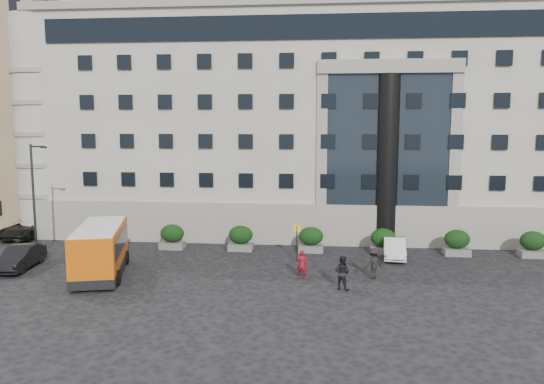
{
  "coord_description": "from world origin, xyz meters",
  "views": [
    {
      "loc": [
        7.22,
        -30.28,
        9.4
      ],
      "look_at": [
        3.98,
        3.17,
        5.0
      ],
      "focal_mm": 35.0,
      "sensor_mm": 36.0,
      "label": 1
    }
  ],
  "objects_px": {
    "parked_car_d": "(28,228)",
    "parked_car_b": "(20,257)",
    "hedge_e": "(457,242)",
    "hedge_c": "(311,239)",
    "pedestrian_a": "(302,264)",
    "pedestrian_b": "(342,272)",
    "minibus": "(100,248)",
    "hedge_f": "(533,244)",
    "red_truck": "(88,210)",
    "hedge_b": "(241,238)",
    "bus_stop_sign": "(297,236)",
    "parked_car_c": "(100,226)",
    "hedge_a": "(172,236)",
    "pedestrian_c": "(373,263)",
    "street_lamp": "(35,199)",
    "hedge_d": "(383,241)",
    "white_taxi": "(394,248)"
  },
  "relations": [
    {
      "from": "hedge_b",
      "to": "pedestrian_c",
      "type": "distance_m",
      "value": 11.12
    },
    {
      "from": "parked_car_b",
      "to": "red_truck",
      "type": "bearing_deg",
      "value": 91.07
    },
    {
      "from": "red_truck",
      "to": "pedestrian_a",
      "type": "height_order",
      "value": "red_truck"
    },
    {
      "from": "minibus",
      "to": "parked_car_d",
      "type": "relative_size",
      "value": 1.4
    },
    {
      "from": "parked_car_d",
      "to": "bus_stop_sign",
      "type": "bearing_deg",
      "value": -12.03
    },
    {
      "from": "hedge_b",
      "to": "hedge_d",
      "type": "height_order",
      "value": "same"
    },
    {
      "from": "hedge_e",
      "to": "pedestrian_a",
      "type": "height_order",
      "value": "hedge_e"
    },
    {
      "from": "hedge_b",
      "to": "parked_car_b",
      "type": "height_order",
      "value": "hedge_b"
    },
    {
      "from": "minibus",
      "to": "pedestrian_b",
      "type": "relative_size",
      "value": 3.96
    },
    {
      "from": "red_truck",
      "to": "parked_car_c",
      "type": "relative_size",
      "value": 1.17
    },
    {
      "from": "hedge_b",
      "to": "parked_car_c",
      "type": "xyz_separation_m",
      "value": [
        -12.7,
        4.2,
        -0.19
      ]
    },
    {
      "from": "hedge_f",
      "to": "bus_stop_sign",
      "type": "relative_size",
      "value": 0.73
    },
    {
      "from": "hedge_b",
      "to": "street_lamp",
      "type": "bearing_deg",
      "value": -159.93
    },
    {
      "from": "hedge_a",
      "to": "bus_stop_sign",
      "type": "xyz_separation_m",
      "value": [
        9.5,
        -2.8,
        0.8
      ]
    },
    {
      "from": "hedge_a",
      "to": "hedge_c",
      "type": "relative_size",
      "value": 1.0
    },
    {
      "from": "hedge_c",
      "to": "pedestrian_a",
      "type": "bearing_deg",
      "value": -93.19
    },
    {
      "from": "street_lamp",
      "to": "white_taxi",
      "type": "relative_size",
      "value": 1.92
    },
    {
      "from": "hedge_c",
      "to": "hedge_e",
      "type": "bearing_deg",
      "value": 0.0
    },
    {
      "from": "hedge_b",
      "to": "pedestrian_c",
      "type": "height_order",
      "value": "pedestrian_c"
    },
    {
      "from": "bus_stop_sign",
      "to": "pedestrian_a",
      "type": "relative_size",
      "value": 1.42
    },
    {
      "from": "parked_car_c",
      "to": "bus_stop_sign",
      "type": "bearing_deg",
      "value": -23.37
    },
    {
      "from": "hedge_e",
      "to": "minibus",
      "type": "bearing_deg",
      "value": -162.74
    },
    {
      "from": "hedge_f",
      "to": "minibus",
      "type": "bearing_deg",
      "value": -165.75
    },
    {
      "from": "hedge_c",
      "to": "bus_stop_sign",
      "type": "xyz_separation_m",
      "value": [
        -0.9,
        -2.8,
        0.8
      ]
    },
    {
      "from": "hedge_c",
      "to": "bus_stop_sign",
      "type": "bearing_deg",
      "value": -107.82
    },
    {
      "from": "pedestrian_a",
      "to": "bus_stop_sign",
      "type": "bearing_deg",
      "value": -72.19
    },
    {
      "from": "hedge_e",
      "to": "hedge_c",
      "type": "bearing_deg",
      "value": 180.0
    },
    {
      "from": "bus_stop_sign",
      "to": "pedestrian_b",
      "type": "xyz_separation_m",
      "value": [
        2.87,
        -5.89,
        -0.75
      ]
    },
    {
      "from": "hedge_a",
      "to": "parked_car_c",
      "type": "bearing_deg",
      "value": 150.75
    },
    {
      "from": "pedestrian_a",
      "to": "pedestrian_b",
      "type": "height_order",
      "value": "pedestrian_b"
    },
    {
      "from": "parked_car_d",
      "to": "parked_car_b",
      "type": "bearing_deg",
      "value": -60.68
    },
    {
      "from": "hedge_b",
      "to": "red_truck",
      "type": "bearing_deg",
      "value": 154.58
    },
    {
      "from": "street_lamp",
      "to": "pedestrian_c",
      "type": "bearing_deg",
      "value": -3.95
    },
    {
      "from": "red_truck",
      "to": "parked_car_b",
      "type": "distance_m",
      "value": 13.68
    },
    {
      "from": "hedge_c",
      "to": "pedestrian_c",
      "type": "distance_m",
      "value": 7.46
    },
    {
      "from": "white_taxi",
      "to": "pedestrian_c",
      "type": "xyz_separation_m",
      "value": [
        -1.92,
        -5.18,
        0.26
      ]
    },
    {
      "from": "hedge_b",
      "to": "red_truck",
      "type": "distance_m",
      "value": 16.69
    },
    {
      "from": "pedestrian_c",
      "to": "pedestrian_b",
      "type": "bearing_deg",
      "value": 16.03
    },
    {
      "from": "hedge_c",
      "to": "pedestrian_c",
      "type": "height_order",
      "value": "pedestrian_c"
    },
    {
      "from": "street_lamp",
      "to": "hedge_d",
      "type": "bearing_deg",
      "value": 11.53
    },
    {
      "from": "red_truck",
      "to": "pedestrian_b",
      "type": "distance_m",
      "value": 27.31
    },
    {
      "from": "hedge_b",
      "to": "parked_car_d",
      "type": "relative_size",
      "value": 0.33
    },
    {
      "from": "hedge_d",
      "to": "hedge_e",
      "type": "xyz_separation_m",
      "value": [
        5.2,
        0.0,
        0.0
      ]
    },
    {
      "from": "parked_car_c",
      "to": "hedge_c",
      "type": "bearing_deg",
      "value": -14.2
    },
    {
      "from": "hedge_b",
      "to": "pedestrian_a",
      "type": "xyz_separation_m",
      "value": [
        4.82,
        -6.85,
        -0.04
      ]
    },
    {
      "from": "street_lamp",
      "to": "minibus",
      "type": "distance_m",
      "value": 6.57
    },
    {
      "from": "red_truck",
      "to": "parked_car_d",
      "type": "distance_m",
      "value": 5.49
    },
    {
      "from": "parked_car_c",
      "to": "pedestrian_c",
      "type": "xyz_separation_m",
      "value": [
        21.84,
        -10.54,
        0.21
      ]
    },
    {
      "from": "minibus",
      "to": "pedestrian_c",
      "type": "distance_m",
      "value": 16.83
    },
    {
      "from": "hedge_a",
      "to": "hedge_b",
      "type": "distance_m",
      "value": 5.2
    }
  ]
}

